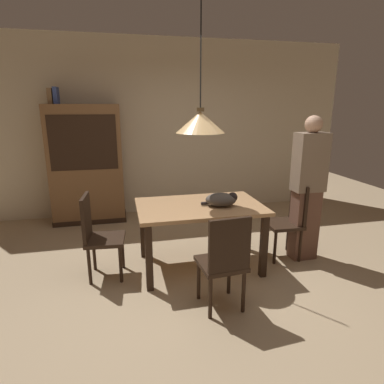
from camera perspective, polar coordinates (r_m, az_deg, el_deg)
The scene contains 12 objects.
ground at distance 3.54m, azimuth 1.85°, elevation -16.08°, with size 10.00×10.00×0.00m, color tan.
back_wall at distance 5.65m, azimuth -4.94°, elevation 11.15°, with size 6.40×0.10×2.90m, color beige.
dining_table at distance 3.66m, azimuth 1.38°, elevation -3.80°, with size 1.40×0.90×0.75m.
chair_left_side at distance 3.62m, azimuth -16.37°, elevation -6.95°, with size 0.43×0.43×0.93m.
chair_right_side at distance 4.11m, azimuth 16.85°, elevation -4.34°, with size 0.42×0.42×0.93m.
chair_near_front at distance 2.94m, azimuth 5.76°, elevation -11.74°, with size 0.43×0.43×0.93m.
cat_sleeping at distance 3.58m, azimuth 5.30°, elevation -1.32°, with size 0.40×0.29×0.16m.
pendant_lamp at distance 3.47m, azimuth 1.48°, elevation 12.26°, with size 0.52×0.52×1.30m.
hutch_bookcase at distance 5.36m, azimuth -18.08°, elevation 4.20°, with size 1.12×0.45×1.85m.
book_brown_thick at distance 5.33m, azimuth -23.67°, elevation 15.24°, with size 0.06×0.24×0.22m, color brown.
book_blue_wide at distance 5.32m, azimuth -22.86°, elevation 15.43°, with size 0.06×0.24×0.24m, color #384C93.
person_standing at distance 4.04m, azimuth 19.73°, elevation 0.48°, with size 0.36×0.22×1.73m.
Camera 1 is at (-0.78, -2.93, 1.83)m, focal length 30.19 mm.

